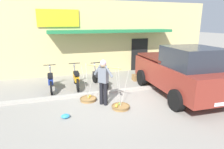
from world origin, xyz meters
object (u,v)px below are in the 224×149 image
object	(u,v)px
fruit_vendor	(103,79)
wooden_crate	(137,77)
motorcycle_nearest_shop	(51,81)
plastic_litter_bag	(65,116)
parked_truck	(180,71)
motorcycle_third_in_row	(100,77)
fruit_basket_left_side	(88,99)
motorcycle_second_in_row	(76,78)
fruit_basket_right_side	(120,106)

from	to	relation	value
fruit_vendor	wooden_crate	world-z (taller)	fruit_vendor
motorcycle_nearest_shop	plastic_litter_bag	bearing A→B (deg)	-82.56
plastic_litter_bag	parked_truck	bearing A→B (deg)	8.28
wooden_crate	parked_truck	bearing A→B (deg)	-72.58
fruit_vendor	motorcycle_third_in_row	distance (m)	2.21
fruit_basket_left_side	motorcycle_second_in_row	distance (m)	1.80
motorcycle_nearest_shop	plastic_litter_bag	size ratio (longest dim) A/B	6.50
fruit_vendor	motorcycle_second_in_row	bearing A→B (deg)	107.19
fruit_basket_left_side	wooden_crate	world-z (taller)	fruit_basket_left_side
motorcycle_second_in_row	motorcycle_nearest_shop	bearing A→B (deg)	-178.74
fruit_basket_right_side	fruit_vendor	bearing A→B (deg)	132.14
fruit_basket_right_side	motorcycle_third_in_row	size ratio (longest dim) A/B	0.80
plastic_litter_bag	motorcycle_third_in_row	bearing A→B (deg)	56.26
motorcycle_third_in_row	wooden_crate	size ratio (longest dim) A/B	4.11
plastic_litter_bag	wooden_crate	distance (m)	5.06
fruit_vendor	fruit_basket_left_side	bearing A→B (deg)	132.13
motorcycle_nearest_shop	motorcycle_second_in_row	bearing A→B (deg)	1.26
wooden_crate	motorcycle_second_in_row	bearing A→B (deg)	-176.48
fruit_basket_right_side	wooden_crate	world-z (taller)	fruit_basket_right_side
fruit_basket_left_side	fruit_basket_right_side	distance (m)	1.43
motorcycle_second_in_row	plastic_litter_bag	size ratio (longest dim) A/B	6.51
motorcycle_second_in_row	parked_truck	size ratio (longest dim) A/B	0.38
fruit_basket_left_side	wooden_crate	bearing A→B (deg)	33.01
fruit_basket_right_side	plastic_litter_bag	xyz separation A→B (m)	(-1.93, -0.14, -0.00)
motorcycle_nearest_shop	motorcycle_second_in_row	xyz separation A→B (m)	(1.13, 0.02, 0.00)
fruit_basket_left_side	wooden_crate	distance (m)	3.56
fruit_basket_left_side	plastic_litter_bag	world-z (taller)	fruit_basket_left_side
wooden_crate	fruit_basket_left_side	bearing A→B (deg)	-146.99
fruit_basket_left_side	fruit_basket_right_side	world-z (taller)	same
parked_truck	motorcycle_third_in_row	bearing A→B (deg)	143.96
motorcycle_nearest_shop	plastic_litter_bag	world-z (taller)	motorcycle_nearest_shop
fruit_basket_right_side	motorcycle_third_in_row	bearing A→B (deg)	91.65
fruit_basket_left_side	motorcycle_second_in_row	xyz separation A→B (m)	(-0.22, 1.74, 0.38)
fruit_vendor	motorcycle_second_in_row	size ratio (longest dim) A/B	0.93
fruit_vendor	plastic_litter_bag	xyz separation A→B (m)	(-1.45, -0.67, -0.91)
motorcycle_nearest_shop	parked_truck	bearing A→B (deg)	-23.59
fruit_basket_left_side	motorcycle_third_in_row	size ratio (longest dim) A/B	0.80
fruit_basket_right_side	motorcycle_second_in_row	xyz separation A→B (m)	(-1.18, 2.80, 0.38)
fruit_basket_right_side	motorcycle_nearest_shop	xyz separation A→B (m)	(-2.31, 2.78, 0.38)
fruit_basket_left_side	motorcycle_second_in_row	world-z (taller)	fruit_basket_left_side
fruit_basket_left_side	motorcycle_nearest_shop	distance (m)	2.22
motorcycle_nearest_shop	motorcycle_second_in_row	distance (m)	1.13
fruit_vendor	motorcycle_third_in_row	size ratio (longest dim) A/B	0.94
parked_truck	wooden_crate	bearing A→B (deg)	107.42
fruit_basket_left_side	plastic_litter_bag	xyz separation A→B (m)	(-0.97, -1.20, -0.00)
motorcycle_third_in_row	wooden_crate	xyz separation A→B (m)	(2.10, 0.36, -0.29)
fruit_vendor	motorcycle_second_in_row	distance (m)	2.44
motorcycle_third_in_row	fruit_basket_right_side	bearing A→B (deg)	-88.35
fruit_basket_right_side	motorcycle_nearest_shop	size ratio (longest dim) A/B	0.80
fruit_basket_right_side	motorcycle_second_in_row	bearing A→B (deg)	112.86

